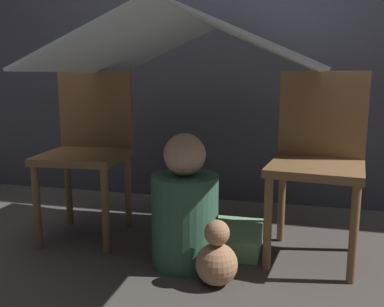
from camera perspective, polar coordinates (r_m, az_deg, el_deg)
name	(u,v)px	position (r m, az deg, el deg)	size (l,w,h in m)	color
ground_plane	(187,256)	(2.06, -0.71, -13.46)	(8.80, 8.80, 0.00)	#47423D
wall_back	(225,8)	(2.85, 4.41, 18.80)	(7.00, 0.05, 2.50)	#3D3D47
chair_left	(89,145)	(2.29, -13.64, 1.13)	(0.43, 0.43, 0.85)	brown
chair_right	(318,155)	(2.03, 16.48, -0.17)	(0.45, 0.45, 0.85)	brown
sheet_canopy	(192,42)	(1.99, 0.00, 14.64)	(1.14, 1.12, 0.26)	silver
person_front	(185,210)	(1.90, -0.96, -7.59)	(0.30, 0.30, 0.59)	#38664C
floor_cushion	(216,236)	(2.16, 3.27, -10.95)	(0.44, 0.35, 0.10)	#7FB27F
plush_toy	(217,259)	(1.77, 3.30, -13.81)	(0.17, 0.17, 0.27)	tan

